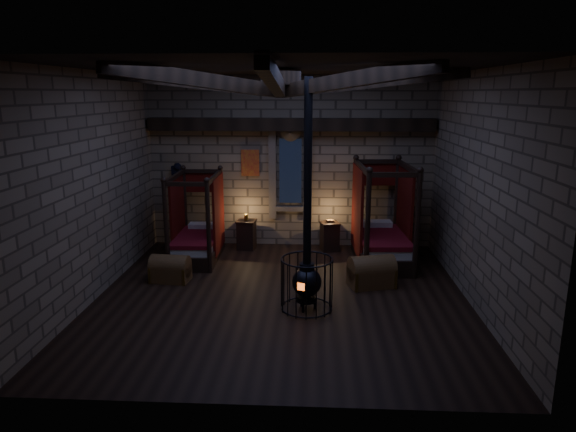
{
  "coord_description": "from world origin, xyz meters",
  "views": [
    {
      "loc": [
        0.61,
        -9.13,
        3.79
      ],
      "look_at": [
        0.09,
        0.6,
        1.44
      ],
      "focal_mm": 32.0,
      "sensor_mm": 36.0,
      "label": 1
    }
  ],
  "objects_px": {
    "stove": "(307,278)",
    "trunk_left": "(170,269)",
    "bed_right": "(381,238)",
    "bed_left": "(197,238)",
    "trunk_right": "(372,272)"
  },
  "relations": [
    {
      "from": "bed_right",
      "to": "trunk_right",
      "type": "distance_m",
      "value": 1.65
    },
    {
      "from": "trunk_right",
      "to": "bed_left",
      "type": "bearing_deg",
      "value": 142.43
    },
    {
      "from": "trunk_left",
      "to": "stove",
      "type": "bearing_deg",
      "value": -19.2
    },
    {
      "from": "bed_left",
      "to": "trunk_left",
      "type": "distance_m",
      "value": 1.54
    },
    {
      "from": "bed_right",
      "to": "bed_left",
      "type": "bearing_deg",
      "value": 176.96
    },
    {
      "from": "stove",
      "to": "trunk_left",
      "type": "bearing_deg",
      "value": 177.76
    },
    {
      "from": "bed_left",
      "to": "bed_right",
      "type": "height_order",
      "value": "bed_right"
    },
    {
      "from": "trunk_left",
      "to": "bed_right",
      "type": "bearing_deg",
      "value": 23.73
    },
    {
      "from": "bed_right",
      "to": "trunk_left",
      "type": "bearing_deg",
      "value": -164.53
    },
    {
      "from": "trunk_right",
      "to": "stove",
      "type": "height_order",
      "value": "stove"
    },
    {
      "from": "trunk_left",
      "to": "stove",
      "type": "distance_m",
      "value": 3.13
    },
    {
      "from": "bed_left",
      "to": "trunk_left",
      "type": "height_order",
      "value": "bed_left"
    },
    {
      "from": "bed_right",
      "to": "trunk_left",
      "type": "distance_m",
      "value": 4.75
    },
    {
      "from": "trunk_left",
      "to": "trunk_right",
      "type": "bearing_deg",
      "value": 4.17
    },
    {
      "from": "bed_right",
      "to": "trunk_left",
      "type": "height_order",
      "value": "bed_right"
    }
  ]
}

